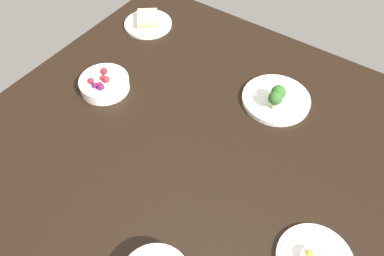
# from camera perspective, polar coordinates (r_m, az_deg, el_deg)

# --- Properties ---
(dining_table) EXTENTS (1.16, 1.11, 0.04)m
(dining_table) POSITION_cam_1_polar(r_m,az_deg,el_deg) (1.11, -0.00, -1.31)
(dining_table) COLOR black
(dining_table) RESTS_ON ground
(plate_broccoli) EXTENTS (0.21, 0.21, 0.08)m
(plate_broccoli) POSITION_cam_1_polar(r_m,az_deg,el_deg) (1.19, 12.38, 4.30)
(plate_broccoli) COLOR white
(plate_broccoli) RESTS_ON dining_table
(plate_sandwich) EXTENTS (0.17, 0.17, 0.04)m
(plate_sandwich) POSITION_cam_1_polar(r_m,az_deg,el_deg) (1.47, -6.55, 15.31)
(plate_sandwich) COLOR white
(plate_sandwich) RESTS_ON dining_table
(bowl_berries) EXTENTS (0.16, 0.16, 0.06)m
(bowl_berries) POSITION_cam_1_polar(r_m,az_deg,el_deg) (1.23, -12.89, 6.47)
(bowl_berries) COLOR white
(bowl_berries) RESTS_ON dining_table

